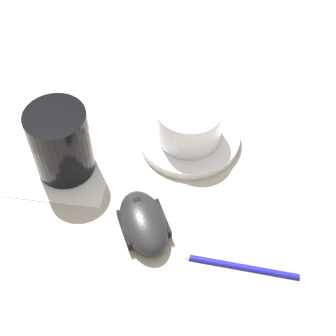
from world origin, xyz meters
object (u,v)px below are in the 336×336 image
Objects in this scene: saucer at (189,137)px; drinking_glass at (61,142)px; coffee_cup at (189,121)px; computer_mouse at (144,222)px; pen at (240,265)px.

drinking_glass reaches higher than saucer.
drinking_glass is (0.03, -0.17, 0.01)m from coffee_cup.
drinking_glass is (-0.11, -0.10, 0.04)m from computer_mouse.
computer_mouse is 0.13m from pen.
drinking_glass is at bearing -136.19° from computer_mouse.
pen is at bearing 11.38° from saucer.
coffee_cup is 1.16× the size of drinking_glass.
coffee_cup is 1.09× the size of computer_mouse.
computer_mouse is 0.76× the size of pen.
drinking_glass is at bearing -78.55° from coffee_cup.
coffee_cup is 0.83× the size of pen.
pen is at bearing 11.99° from coffee_cup.
saucer is 0.03m from coffee_cup.
drinking_glass reaches higher than pen.
saucer is at bearing 153.58° from computer_mouse.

